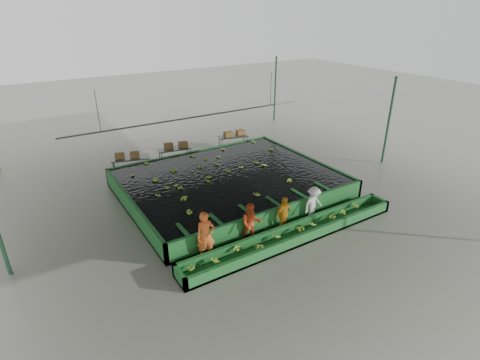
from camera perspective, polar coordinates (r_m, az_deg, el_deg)
ground at (r=17.66m, az=0.87°, el=-3.52°), size 80.00×80.00×0.00m
shed_roof at (r=15.91m, az=0.98°, el=12.53°), size 20.00×22.00×0.04m
shed_posts at (r=16.62m, az=0.92°, el=4.08°), size 20.00×22.00×5.00m
flotation_tank at (r=18.60m, az=-1.64°, el=-0.44°), size 10.00×8.00×0.90m
tank_water at (r=18.43m, az=-1.66°, el=0.68°), size 9.70×7.70×0.00m
sorting_trough at (r=15.07m, az=8.42°, el=-8.15°), size 10.00×1.00×0.50m
cableway_rail at (r=20.64m, az=-6.76°, el=9.52°), size 0.08×0.08×14.00m
rail_hanger_left at (r=18.87m, az=-20.88°, el=9.78°), size 0.04×0.04×2.00m
rail_hanger_right at (r=22.94m, az=4.73°, el=13.72°), size 0.04×0.04×2.00m
worker_a at (r=13.58m, az=-5.25°, el=-8.53°), size 0.76×0.57×1.88m
worker_b at (r=14.47m, az=1.71°, el=-6.63°), size 1.00×0.90×1.67m
worker_c at (r=15.33m, az=6.67°, el=-5.18°), size 0.95×0.55×1.52m
worker_d at (r=16.27m, az=11.11°, el=-3.57°), size 1.06×0.68×1.55m
packing_table_left at (r=21.50m, az=-16.24°, el=2.15°), size 2.17×1.34×0.92m
packing_table_mid at (r=22.52m, az=-9.89°, el=3.75°), size 1.98×1.03×0.86m
packing_table_right at (r=24.40m, az=-1.05°, el=5.78°), size 2.00×1.16×0.85m
box_stack_left at (r=21.38m, az=-16.78°, el=3.29°), size 1.33×0.72×0.28m
box_stack_mid at (r=22.48m, az=-9.73°, el=4.90°), size 1.44×0.74×0.30m
box_stack_right at (r=24.36m, az=-0.85°, el=6.81°), size 1.46×0.50×0.31m
floating_bananas at (r=19.07m, az=-2.88°, el=1.51°), size 8.96×6.11×0.12m
trough_bananas at (r=14.99m, az=8.45°, el=-7.67°), size 8.71×0.58×0.12m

